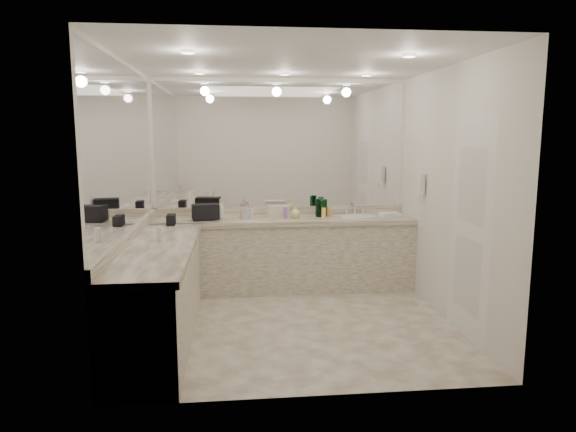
{
  "coord_description": "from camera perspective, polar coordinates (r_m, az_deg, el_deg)",
  "views": [
    {
      "loc": [
        -0.58,
        -4.99,
        1.9
      ],
      "look_at": [
        -0.02,
        0.4,
        1.05
      ],
      "focal_mm": 32.0,
      "sensor_mm": 36.0,
      "label": 1
    }
  ],
  "objects": [
    {
      "name": "soap_bottle_a",
      "position": [
        6.27,
        -7.48,
        0.77
      ],
      "size": [
        0.1,
        0.1,
        0.23
      ],
      "primitive_type": "imported",
      "rotation": [
        0.0,
        0.0,
        0.09
      ],
      "color": "silver",
      "rests_on": "vanity_back_top"
    },
    {
      "name": "amenity_bottle_3",
      "position": [
        6.23,
        -0.27,
        0.33
      ],
      "size": [
        0.04,
        0.04,
        0.13
      ],
      "primitive_type": "cylinder",
      "color": "#9966B2",
      "rests_on": "vanity_back_top"
    },
    {
      "name": "backsplash_left",
      "position": [
        5.17,
        -17.02,
        -2.03
      ],
      "size": [
        0.04,
        3.0,
        0.1
      ],
      "primitive_type": "cube",
      "color": "beige",
      "rests_on": "vanity_left_top"
    },
    {
      "name": "soap_bottle_c",
      "position": [
        6.26,
        0.82,
        0.45
      ],
      "size": [
        0.15,
        0.15,
        0.15
      ],
      "primitive_type": "imported",
      "rotation": [
        0.0,
        0.0,
        0.3
      ],
      "color": "#E7E08D",
      "rests_on": "vanity_back_top"
    },
    {
      "name": "wall_phone",
      "position": [
        6.1,
        14.57,
        3.48
      ],
      "size": [
        0.06,
        0.1,
        0.24
      ],
      "primitive_type": "cube",
      "color": "white",
      "rests_on": "wall_right"
    },
    {
      "name": "sink",
      "position": [
        6.45,
        7.82,
        -0.11
      ],
      "size": [
        0.44,
        0.44,
        0.03
      ],
      "primitive_type": "cylinder",
      "color": "white",
      "rests_on": "vanity_back_top"
    },
    {
      "name": "ceiling",
      "position": [
        5.07,
        0.69,
        16.88
      ],
      "size": [
        3.2,
        3.2,
        0.0
      ],
      "primitive_type": "plane",
      "color": "white",
      "rests_on": "floor"
    },
    {
      "name": "hand_towel",
      "position": [
        6.57,
        11.21,
        0.2
      ],
      "size": [
        0.27,
        0.2,
        0.04
      ],
      "primitive_type": "cube",
      "rotation": [
        0.0,
        0.0,
        0.13
      ],
      "color": "white",
      "rests_on": "vanity_back_top"
    },
    {
      "name": "lotion_left",
      "position": [
        5.06,
        -14.05,
        -1.96
      ],
      "size": [
        0.06,
        0.06,
        0.13
      ],
      "primitive_type": "cylinder",
      "color": "white",
      "rests_on": "vanity_left_top"
    },
    {
      "name": "soap_bottle_b",
      "position": [
        6.19,
        -4.68,
        0.46
      ],
      "size": [
        0.11,
        0.11,
        0.18
      ],
      "primitive_type": "imported",
      "rotation": [
        0.0,
        0.0,
        -0.38
      ],
      "color": "#B2B4CB",
      "rests_on": "vanity_back_top"
    },
    {
      "name": "amenity_bottle_6",
      "position": [
        6.35,
        -4.05,
        0.35
      ],
      "size": [
        0.04,
        0.04,
        0.11
      ],
      "primitive_type": "cylinder",
      "color": "white",
      "rests_on": "vanity_back_top"
    },
    {
      "name": "green_bottle_3",
      "position": [
        6.39,
        3.56,
        0.82
      ],
      "size": [
        0.07,
        0.07,
        0.2
      ],
      "primitive_type": "cylinder",
      "color": "#0F572B",
      "rests_on": "vanity_back_top"
    },
    {
      "name": "amenity_bottle_1",
      "position": [
        6.48,
        4.67,
        0.51
      ],
      "size": [
        0.06,
        0.06,
        0.11
      ],
      "primitive_type": "cylinder",
      "color": "#F2D84C",
      "rests_on": "vanity_back_top"
    },
    {
      "name": "amenity_bottle_5",
      "position": [
        6.39,
        -7.47,
        0.42
      ],
      "size": [
        0.06,
        0.06,
        0.12
      ],
      "primitive_type": "cylinder",
      "color": "#E0B28C",
      "rests_on": "vanity_back_top"
    },
    {
      "name": "green_bottle_0",
      "position": [
        6.45,
        3.37,
        0.99
      ],
      "size": [
        0.07,
        0.07,
        0.22
      ],
      "primitive_type": "cylinder",
      "color": "#0F572B",
      "rests_on": "vanity_back_top"
    },
    {
      "name": "vanity_left_top",
      "position": [
        4.85,
        -14.28,
        -3.59
      ],
      "size": [
        0.64,
        2.42,
        0.06
      ],
      "primitive_type": "cube",
      "color": "beige",
      "rests_on": "vanity_left_base"
    },
    {
      "name": "faucet",
      "position": [
        6.64,
        7.41,
        0.82
      ],
      "size": [
        0.24,
        0.16,
        0.14
      ],
      "primitive_type": "cube",
      "color": "silver",
      "rests_on": "vanity_back_top"
    },
    {
      "name": "vanity_left_base",
      "position": [
        4.97,
        -14.19,
        -8.67
      ],
      "size": [
        0.6,
        2.4,
        0.84
      ],
      "primitive_type": "cube",
      "color": "silver",
      "rests_on": "floor"
    },
    {
      "name": "green_bottle_2",
      "position": [
        6.36,
        3.45,
        0.79
      ],
      "size": [
        0.07,
        0.07,
        0.2
      ],
      "primitive_type": "cylinder",
      "color": "#0F572B",
      "rests_on": "vanity_back_top"
    },
    {
      "name": "amenity_bottle_2",
      "position": [
        6.46,
        4.54,
        0.36
      ],
      "size": [
        0.06,
        0.06,
        0.08
      ],
      "primitive_type": "cylinder",
      "color": "#E57F66",
      "rests_on": "vanity_back_top"
    },
    {
      "name": "wall_right",
      "position": [
        5.48,
        17.55,
        2.24
      ],
      "size": [
        0.02,
        3.0,
        2.6
      ],
      "primitive_type": "cube",
      "color": "silver",
      "rests_on": "floor"
    },
    {
      "name": "wall_left",
      "position": [
        5.13,
        -17.42,
        1.82
      ],
      "size": [
        0.02,
        3.0,
        2.6
      ],
      "primitive_type": "cube",
      "color": "silver",
      "rests_on": "floor"
    },
    {
      "name": "mirror_left",
      "position": [
        5.09,
        -17.53,
        7.13
      ],
      "size": [
        0.01,
        2.92,
        1.55
      ],
      "primitive_type": "cube",
      "color": "white",
      "rests_on": "wall_left"
    },
    {
      "name": "black_toiletry_bag",
      "position": [
        6.2,
        -9.15,
        0.39
      ],
      "size": [
        0.34,
        0.25,
        0.18
      ],
      "primitive_type": "cube",
      "rotation": [
        0.0,
        0.0,
        0.17
      ],
      "color": "black",
      "rests_on": "vanity_back_top"
    },
    {
      "name": "cream_cosmetic_case",
      "position": [
        6.31,
        -1.14,
        0.5
      ],
      "size": [
        0.26,
        0.17,
        0.15
      ],
      "primitive_type": "cube",
      "rotation": [
        0.0,
        0.0,
        0.03
      ],
      "color": "beige",
      "rests_on": "vanity_back_top"
    },
    {
      "name": "vanity_back_base",
      "position": [
        6.39,
        -0.6,
        -4.46
      ],
      "size": [
        3.2,
        0.6,
        0.84
      ],
      "primitive_type": "cube",
      "color": "silver",
      "rests_on": "floor"
    },
    {
      "name": "mirror_back",
      "position": [
        6.5,
        -0.86,
        7.84
      ],
      "size": [
        3.12,
        0.01,
        1.55
      ],
      "primitive_type": "cube",
      "color": "white",
      "rests_on": "wall_back"
    },
    {
      "name": "amenity_bottle_4",
      "position": [
        6.27,
        -5.04,
        0.29
      ],
      "size": [
        0.06,
        0.06,
        0.12
      ],
      "primitive_type": "cylinder",
      "color": "#E0B28C",
      "rests_on": "vanity_back_top"
    },
    {
      "name": "black_bag_spill",
      "position": [
        5.94,
        -12.85,
        -0.43
      ],
      "size": [
        0.1,
        0.21,
        0.11
      ],
      "primitive_type": "cube",
      "rotation": [
        0.0,
        0.0,
        0.02
      ],
      "color": "black",
      "rests_on": "vanity_left_top"
    },
    {
      "name": "floor",
      "position": [
        5.37,
        0.63,
        -11.79
      ],
      "size": [
        3.2,
        3.2,
        0.0
      ],
      "primitive_type": "plane",
      "color": "beige",
      "rests_on": "ground"
    },
    {
      "name": "door",
      "position": [
        5.05,
        19.52,
        -1.25
      ],
      "size": [
        0.02,
        0.82,
        2.1
      ],
      "primitive_type": "cube",
      "color": "white",
      "rests_on": "wall_right"
    },
    {
      "name": "wall_back",
      "position": [
        6.54,
        -0.86,
        3.67
      ],
      "size": [
        3.2,
        0.02,
        2.6
      ],
      "primitive_type": "cube",
      "color": "silver",
      "rests_on": "floor"
    },
    {
      "name": "vanity_back_top",
      "position": [
        6.29,
        -0.6,
        -0.49
      ],
      "size": [
        3.2,
        0.64,
        0.06
      ],
      "primitive_type": "cube",
      "color": "beige",
      "rests_on": "vanity_back_base"
    },
    {
      "name": "backsplash_back",
      "position": [
        6.56,
        -0.84,
        0.61
      ],
      "size": [
        3.2,
        0.04,
        0.1
      ],
      "primitive_type": "cube",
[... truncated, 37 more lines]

